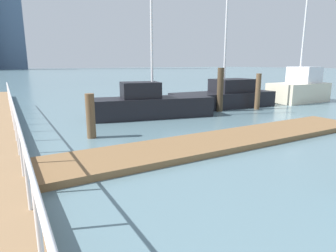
{
  "coord_description": "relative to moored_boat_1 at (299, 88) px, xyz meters",
  "views": [
    {
      "loc": [
        -3.3,
        4.25,
        2.59
      ],
      "look_at": [
        0.22,
        10.38,
        1.02
      ],
      "focal_mm": 30.35,
      "sensor_mm": 36.0,
      "label": 1
    }
  ],
  "objects": [
    {
      "name": "ground_plane",
      "position": [
        -14.23,
        3.31,
        -0.91
      ],
      "size": [
        300.0,
        300.0,
        0.0
      ],
      "primitive_type": "plane",
      "color": "slate"
    },
    {
      "name": "floating_dock",
      "position": [
        -11.42,
        -5.51,
        -0.82
      ],
      "size": [
        12.6,
        2.0,
        0.18
      ],
      "primitive_type": "cube",
      "color": "olive",
      "rests_on": "ground_plane"
    },
    {
      "name": "boardwalk_railing",
      "position": [
        -17.38,
        -7.19,
        0.32
      ],
      "size": [
        0.06,
        28.97,
        1.08
      ],
      "color": "white",
      "rests_on": "boardwalk"
    },
    {
      "name": "dock_piling_0",
      "position": [
        -7.36,
        -0.43,
        0.27
      ],
      "size": [
        0.34,
        0.34,
        2.36
      ],
      "primitive_type": "cylinder",
      "color": "#473826",
      "rests_on": "ground_plane"
    },
    {
      "name": "dock_piling_2",
      "position": [
        -15.02,
        -2.63,
        -0.12
      ],
      "size": [
        0.31,
        0.31,
        1.57
      ],
      "primitive_type": "cylinder",
      "color": "brown",
      "rests_on": "ground_plane"
    },
    {
      "name": "dock_piling_3",
      "position": [
        -5.0,
        -0.93,
        0.11
      ],
      "size": [
        0.29,
        0.29,
        2.03
      ],
      "primitive_type": "cylinder",
      "color": "brown",
      "rests_on": "ground_plane"
    },
    {
      "name": "moored_boat_1",
      "position": [
        0.0,
        0.0,
        0.0
      ],
      "size": [
        4.13,
        2.19,
        7.17
      ],
      "color": "beige",
      "rests_on": "ground_plane"
    },
    {
      "name": "moored_boat_2",
      "position": [
        -11.42,
        -0.1,
        -0.26
      ],
      "size": [
        6.03,
        2.85,
        7.35
      ],
      "color": "black",
      "rests_on": "ground_plane"
    },
    {
      "name": "moored_boat_3",
      "position": [
        -6.07,
        0.63,
        -0.26
      ],
      "size": [
        6.48,
        2.42,
        8.41
      ],
      "color": "black",
      "rests_on": "ground_plane"
    }
  ]
}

